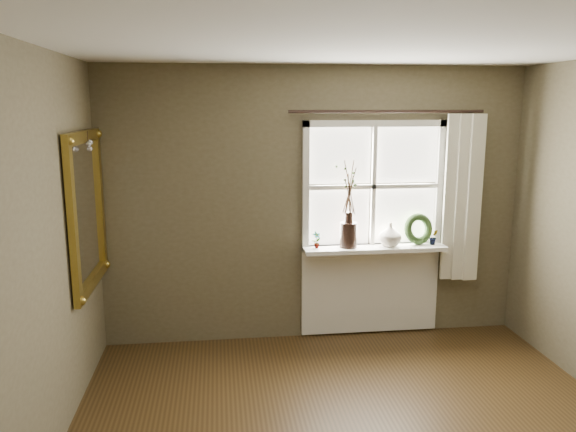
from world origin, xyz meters
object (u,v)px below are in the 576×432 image
(dark_jug, at_px, (348,235))
(gilt_mirror, at_px, (87,210))
(cream_vase, at_px, (390,234))
(wreath, at_px, (418,232))

(dark_jug, xyz_separation_m, gilt_mirror, (-2.26, -0.42, 0.37))
(cream_vase, bearing_deg, wreath, 7.85)
(cream_vase, relative_size, wreath, 0.73)
(dark_jug, relative_size, wreath, 0.78)
(cream_vase, xyz_separation_m, wreath, (0.29, 0.04, 0.00))
(cream_vase, distance_m, wreath, 0.29)
(dark_jug, xyz_separation_m, cream_vase, (0.40, 0.00, -0.01))
(wreath, bearing_deg, dark_jug, 169.55)
(cream_vase, height_order, gilt_mirror, gilt_mirror)
(cream_vase, xyz_separation_m, gilt_mirror, (-2.66, -0.42, 0.37))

